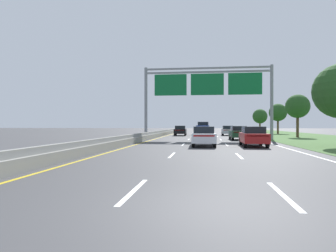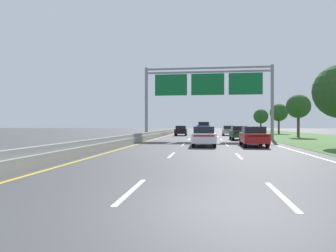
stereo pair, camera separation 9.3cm
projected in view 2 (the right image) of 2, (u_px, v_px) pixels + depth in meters
ground_plane at (205, 137)px, 40.57m from camera, size 220.00×220.00×0.00m
lane_striping at (205, 137)px, 40.11m from camera, size 11.96×106.00×0.01m
grass_verge_right at (311, 138)px, 38.80m from camera, size 14.00×110.00×0.02m
median_barrier_concrete at (158, 134)px, 41.40m from camera, size 0.60×110.00×0.85m
overhead_sign_gantry at (208, 87)px, 34.44m from camera, size 15.06×0.42×8.61m
pickup_truck_blue at (204, 129)px, 47.83m from camera, size 2.16×5.46×2.20m
car_black_left_lane_sedan at (181, 130)px, 46.43m from camera, size 1.92×4.44×1.57m
car_white_centre_lane_sedan at (204, 136)px, 23.40m from camera, size 1.87×4.42×1.57m
car_red_right_lane_sedan at (253, 136)px, 23.12m from camera, size 1.90×4.43×1.57m
car_silver_right_lane_sedan at (228, 130)px, 46.98m from camera, size 1.89×4.43×1.57m
car_darkgreen_right_lane_sedan at (239, 133)px, 33.32m from camera, size 1.87×4.42×1.57m
roadside_tree_mid at (298, 106)px, 39.64m from camera, size 3.20×3.20×5.83m
roadside_tree_far at (279, 113)px, 55.65m from camera, size 3.33×3.33×5.73m
roadside_tree_distant at (261, 116)px, 66.44m from camera, size 3.28×3.28×5.30m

